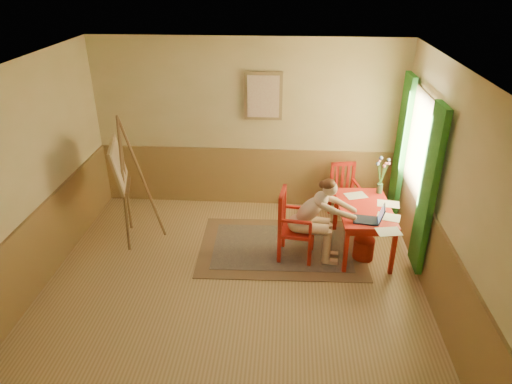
# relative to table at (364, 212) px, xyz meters

# --- Properties ---
(room) EXTENTS (5.04, 4.54, 2.84)m
(room) POSITION_rel_table_xyz_m (-1.76, -0.85, 0.77)
(room) COLOR tan
(room) RESTS_ON ground
(wainscot) EXTENTS (5.00, 4.50, 1.00)m
(wainscot) POSITION_rel_table_xyz_m (-1.76, -0.05, -0.13)
(wainscot) COLOR #A8834E
(wainscot) RESTS_ON room
(window) EXTENTS (0.12, 2.01, 2.20)m
(window) POSITION_rel_table_xyz_m (0.66, 0.25, 0.71)
(window) COLOR white
(window) RESTS_ON room
(wall_portrait) EXTENTS (0.60, 0.05, 0.76)m
(wall_portrait) POSITION_rel_table_xyz_m (-1.51, 1.36, 1.27)
(wall_portrait) COLOR #94784E
(wall_portrait) RESTS_ON room
(rug) EXTENTS (2.45, 1.67, 0.02)m
(rug) POSITION_rel_table_xyz_m (-1.15, -0.02, -0.62)
(rug) COLOR #8C7251
(rug) RESTS_ON room
(table) EXTENTS (0.76, 1.23, 0.72)m
(table) POSITION_rel_table_xyz_m (0.00, 0.00, 0.00)
(table) COLOR red
(table) RESTS_ON room
(chair_left) EXTENTS (0.53, 0.51, 1.03)m
(chair_left) POSITION_rel_table_xyz_m (-1.00, -0.22, -0.12)
(chair_left) COLOR red
(chair_left) RESTS_ON room
(chair_back) EXTENTS (0.48, 0.49, 0.91)m
(chair_back) POSITION_rel_table_xyz_m (-0.17, 0.99, -0.17)
(chair_back) COLOR red
(chair_back) RESTS_ON room
(figure) EXTENTS (0.96, 0.46, 1.26)m
(figure) POSITION_rel_table_xyz_m (-0.70, -0.27, 0.06)
(figure) COLOR beige
(figure) RESTS_ON room
(laptop) EXTENTS (0.42, 0.29, 0.24)m
(laptop) POSITION_rel_table_xyz_m (0.02, -0.40, 0.14)
(laptop) COLOR #1E2338
(laptop) RESTS_ON table
(papers) EXTENTS (0.77, 1.27, 0.00)m
(papers) POSITION_rel_table_xyz_m (0.18, -0.12, 0.09)
(papers) COLOR white
(papers) RESTS_ON table
(vase) EXTENTS (0.25, 0.27, 0.55)m
(vase) POSITION_rel_table_xyz_m (0.27, 0.47, 0.34)
(vase) COLOR #3F724C
(vase) RESTS_ON table
(wastebasket) EXTENTS (0.38, 0.38, 0.31)m
(wastebasket) POSITION_rel_table_xyz_m (0.01, -0.20, -0.47)
(wastebasket) COLOR maroon
(wastebasket) RESTS_ON room
(easel) EXTENTS (0.74, 0.87, 1.95)m
(easel) POSITION_rel_table_xyz_m (-3.45, 0.09, 0.52)
(easel) COLOR brown
(easel) RESTS_ON room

